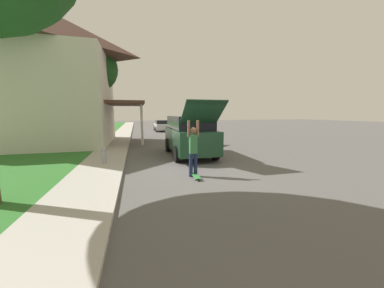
{
  "coord_description": "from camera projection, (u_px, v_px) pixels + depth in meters",
  "views": [
    {
      "loc": [
        -2.17,
        -7.66,
        2.16
      ],
      "look_at": [
        0.06,
        0.9,
        0.9
      ],
      "focal_mm": 20.0,
      "sensor_mm": 36.0,
      "label": 1
    }
  ],
  "objects": [
    {
      "name": "car_down_street",
      "position": [
        163.0,
        126.0,
        26.7
      ],
      "size": [
        1.97,
        4.18,
        1.35
      ],
      "color": "#B7B7BC",
      "rests_on": "ground_plane"
    },
    {
      "name": "ground_plane",
      "position": [
        196.0,
        171.0,
        8.18
      ],
      "size": [
        120.0,
        120.0,
        0.0
      ],
      "primitive_type": "plane",
      "color": "#54514F"
    },
    {
      "name": "fire_hydrant",
      "position": [
        104.0,
        155.0,
        8.95
      ],
      "size": [
        0.2,
        0.2,
        0.69
      ],
      "color": "#99999E",
      "rests_on": "sidewalk"
    },
    {
      "name": "skateboarder",
      "position": [
        193.0,
        148.0,
        7.29
      ],
      "size": [
        0.41,
        0.23,
        1.94
      ],
      "color": "#192347",
      "rests_on": "ground_plane"
    },
    {
      "name": "house",
      "position": [
        37.0,
        73.0,
        13.81
      ],
      "size": [
        11.4,
        8.03,
        8.97
      ],
      "color": "beige",
      "rests_on": "lawn"
    },
    {
      "name": "skateboard",
      "position": [
        195.0,
        176.0,
        7.23
      ],
      "size": [
        0.21,
        0.81,
        0.1
      ],
      "color": "#337F3D",
      "rests_on": "ground_plane"
    },
    {
      "name": "lawn",
      "position": [
        29.0,
        152.0,
        11.92
      ],
      "size": [
        10.0,
        80.0,
        0.08
      ],
      "color": "#2D6B28",
      "rests_on": "ground_plane"
    },
    {
      "name": "lawn_tree_far",
      "position": [
        94.0,
        69.0,
        15.58
      ],
      "size": [
        3.32,
        3.32,
        6.99
      ],
      "color": "brown",
      "rests_on": "lawn"
    },
    {
      "name": "sidewalk",
      "position": [
        113.0,
        149.0,
        13.02
      ],
      "size": [
        1.8,
        80.0,
        0.1
      ],
      "color": "#ADA89E",
      "rests_on": "ground_plane"
    },
    {
      "name": "suv_parked",
      "position": [
        189.0,
        135.0,
        11.03
      ],
      "size": [
        2.05,
        5.22,
        2.68
      ],
      "color": "#193823",
      "rests_on": "ground_plane"
    }
  ]
}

